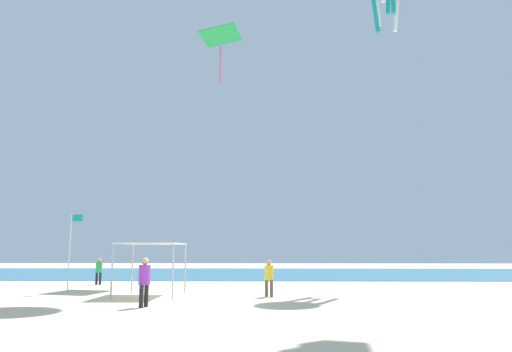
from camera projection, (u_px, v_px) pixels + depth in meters
ground at (184, 307)px, 18.12m from camera, size 110.00×110.00×0.10m
ocean_strip at (231, 273)px, 42.44m from camera, size 110.00×21.12×0.03m
canopy_tent at (152, 246)px, 22.44m from camera, size 2.82×3.28×2.50m
person_near_tent at (144, 278)px, 17.81m from camera, size 0.44×0.48×1.87m
person_leftmost at (99, 269)px, 29.11m from camera, size 0.41×0.39×1.64m
person_far_shore at (269, 275)px, 21.67m from camera, size 0.41×0.41×1.70m
banner_flag at (71, 246)px, 23.96m from camera, size 0.61×0.06×3.99m
kite_diamond_green at (221, 38)px, 35.63m from camera, size 3.28×3.30×4.12m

